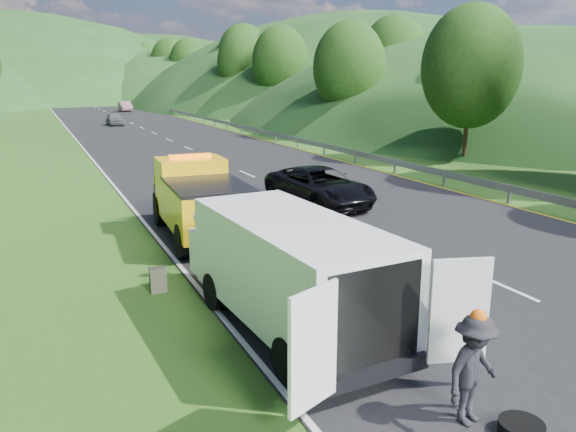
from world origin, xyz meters
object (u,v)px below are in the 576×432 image
white_van (289,268)px  woman (202,278)px  tow_truck (199,199)px  worker (469,423)px  suitcase (158,280)px  passing_suv (319,205)px  child (299,311)px

white_van → woman: 3.97m
tow_truck → woman: 4.16m
worker → suitcase: 7.87m
white_van → woman: bearing=98.6°
woman → suitcase: size_ratio=2.82×
woman → passing_suv: size_ratio=0.33×
tow_truck → passing_suv: size_ratio=1.12×
tow_truck → worker: (0.85, -11.54, -1.24)m
white_van → passing_suv: size_ratio=1.27×
woman → worker: 7.94m
worker → passing_suv: size_ratio=0.32×
suitcase → passing_suv: passing_suv is taller
tow_truck → child: size_ratio=5.47×
woman → tow_truck: bearing=-18.7°
child → suitcase: suitcase is taller
child → worker: size_ratio=0.64×
worker → tow_truck: bearing=78.0°
tow_truck → worker: tow_truck is taller
child → suitcase: 3.58m
worker → suitcase: bearing=97.3°
tow_truck → suitcase: 4.97m
suitcase → worker: bearing=-66.5°
tow_truck → woman: size_ratio=3.44×
white_van → passing_suv: bearing=56.0°
woman → worker: size_ratio=1.02×
woman → passing_suv: bearing=-50.3°
child → worker: 4.79m
woman → child: size_ratio=1.59×
woman → child: 3.25m
child → tow_truck: bearing=102.7°
white_van → suitcase: size_ratio=10.96×
passing_suv → child: bearing=-126.5°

